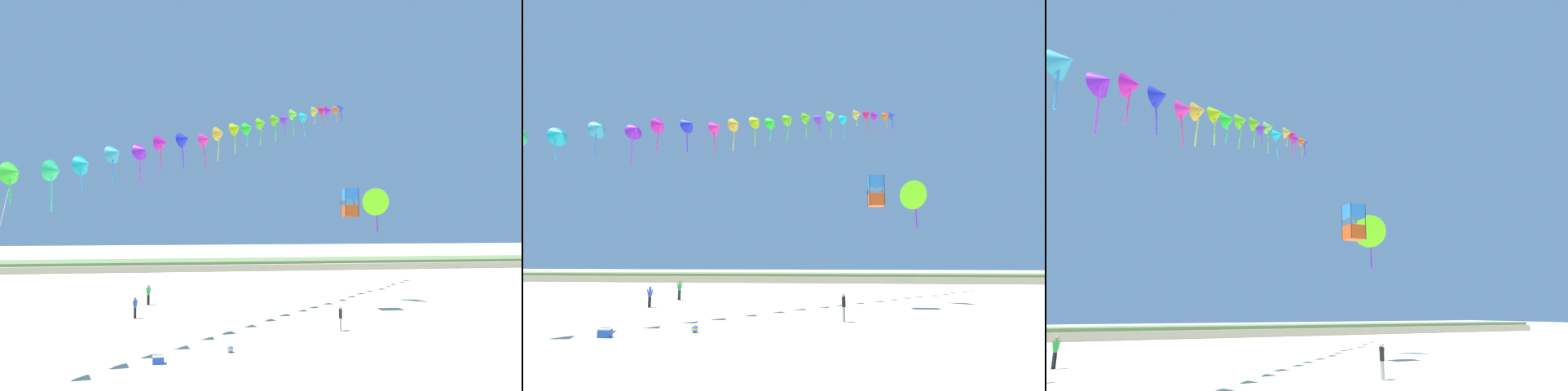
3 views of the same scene
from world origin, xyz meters
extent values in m
cube|color=beige|center=(0.00, 49.99, 0.47)|extent=(120.00, 8.77, 0.95)
cube|color=#6B844C|center=(0.00, 49.99, 1.08)|extent=(120.00, 7.46, 0.54)
cylinder|color=black|center=(-8.78, 19.94, 0.44)|extent=(0.13, 0.13, 0.88)
cylinder|color=black|center=(-8.87, 19.82, 0.44)|extent=(0.13, 0.13, 0.88)
cylinder|color=green|center=(-8.82, 19.88, 1.19)|extent=(0.23, 0.23, 0.62)
cylinder|color=green|center=(-8.70, 20.04, 1.24)|extent=(0.20, 0.22, 0.59)
cylinder|color=green|center=(-8.95, 19.72, 1.24)|extent=(0.20, 0.22, 0.59)
sphere|color=#9E7051|center=(-8.82, 19.88, 1.63)|extent=(0.24, 0.24, 0.24)
cylinder|color=gray|center=(5.17, 8.49, 0.42)|extent=(0.12, 0.12, 0.84)
cylinder|color=gray|center=(5.21, 8.63, 0.42)|extent=(0.12, 0.12, 0.84)
cylinder|color=black|center=(5.19, 8.56, 1.14)|extent=(0.22, 0.22, 0.60)
cylinder|color=black|center=(5.14, 8.37, 1.19)|extent=(0.13, 0.21, 0.57)
cylinder|color=black|center=(5.23, 8.75, 1.19)|extent=(0.13, 0.21, 0.57)
sphere|color=beige|center=(5.19, 8.56, 1.56)|extent=(0.23, 0.23, 0.23)
cone|color=#329EC2|center=(-9.23, 5.94, 11.42)|extent=(1.40, 1.44, 1.23)
cylinder|color=#3991E5|center=(-9.32, 5.83, 10.39)|extent=(0.14, 0.24, 1.63)
cone|color=purple|center=(-7.93, 7.87, 11.88)|extent=(1.42, 1.42, 1.22)
cylinder|color=#BC39E5|center=(-8.03, 7.75, 10.64)|extent=(0.09, 0.19, 2.04)
cone|color=#CB1AAE|center=(-6.81, 9.20, 12.64)|extent=(1.18, 1.32, 1.12)
cylinder|color=#E539A0|center=(-6.90, 9.09, 11.58)|extent=(0.17, 0.20, 1.68)
cone|color=#1C27D2|center=(-5.42, 11.01, 13.23)|extent=(1.34, 1.40, 1.20)
cylinder|color=#5839E5|center=(-5.52, 10.90, 12.05)|extent=(0.23, 0.25, 1.92)
cone|color=#EE29A5|center=(-3.91, 12.81, 13.55)|extent=(1.29, 1.37, 1.18)
cylinder|color=#E5397C|center=(-4.00, 12.69, 12.32)|extent=(0.28, 0.19, 2.01)
cone|color=gold|center=(-2.80, 14.46, 14.35)|extent=(1.26, 1.30, 1.11)
cylinder|color=yellow|center=(-2.89, 14.34, 13.12)|extent=(0.19, 0.10, 2.02)
cone|color=#A0C50C|center=(-1.38, 16.12, 15.13)|extent=(1.41, 1.42, 1.22)
cylinder|color=#99E539|center=(-1.47, 16.00, 13.94)|extent=(0.09, 0.27, 1.95)
cone|color=#1EDA28|center=(-0.22, 17.43, 15.43)|extent=(1.34, 1.33, 1.16)
cylinder|color=#39E56B|center=(-0.32, 17.32, 14.48)|extent=(0.22, 0.24, 1.45)
cone|color=#5ED21B|center=(1.15, 19.02, 16.23)|extent=(1.34, 1.37, 1.17)
cylinder|color=#4EE539|center=(1.05, 18.90, 15.06)|extent=(0.27, 0.10, 1.90)
cone|color=#60CC16|center=(2.75, 20.70, 16.94)|extent=(1.27, 1.35, 1.15)
cylinder|color=#56E539|center=(2.65, 20.58, 15.82)|extent=(0.16, 0.22, 1.81)
cone|color=#6935D0|center=(3.96, 22.50, 17.44)|extent=(1.35, 1.35, 1.16)
cylinder|color=#9B39E5|center=(3.87, 22.38, 16.62)|extent=(0.17, 0.22, 1.21)
cone|color=#70E63E|center=(5.16, 24.22, 18.35)|extent=(1.28, 1.33, 1.13)
cylinder|color=#43E539|center=(5.06, 24.10, 17.07)|extent=(0.09, 0.20, 2.13)
cone|color=#15D2DC|center=(6.56, 25.69, 18.46)|extent=(1.39, 1.41, 1.20)
cylinder|color=#39B2E5|center=(6.47, 25.57, 17.17)|extent=(0.24, 0.23, 2.14)
cone|color=gold|center=(8.09, 27.07, 19.43)|extent=(1.22, 1.31, 1.11)
cylinder|color=#D7E539|center=(8.00, 26.96, 18.61)|extent=(0.18, 0.21, 1.21)
cone|color=#EF196C|center=(9.37, 28.84, 20.04)|extent=(1.38, 1.43, 1.23)
cylinder|color=#E53952|center=(9.28, 28.73, 18.74)|extent=(0.24, 0.31, 2.16)
cone|color=purple|center=(10.51, 30.55, 20.38)|extent=(1.22, 1.32, 1.12)
cylinder|color=#E139E5|center=(10.42, 30.44, 19.31)|extent=(0.12, 0.10, 1.71)
cone|color=orange|center=(12.05, 32.26, 20.99)|extent=(1.36, 1.39, 1.19)
cylinder|color=gold|center=(11.96, 32.14, 20.05)|extent=(0.13, 0.10, 1.44)
cone|color=blue|center=(13.07, 33.75, 21.51)|extent=(1.25, 1.30, 1.11)
cylinder|color=#4139E5|center=(12.97, 33.63, 20.50)|extent=(0.12, 0.23, 1.57)
cone|color=#6EEB18|center=(12.19, 19.84, 9.16)|extent=(2.52, 2.34, 2.58)
cone|color=#892DE5|center=(12.19, 19.84, 9.18)|extent=(1.42, 1.33, 1.42)
cylinder|color=#892DE5|center=(12.19, 19.84, 7.49)|extent=(0.17, 0.28, 2.59)
cube|color=#E24F17|center=(8.25, 15.83, 8.22)|extent=(1.17, 1.17, 0.96)
cube|color=#2D81E5|center=(8.25, 15.83, 9.64)|extent=(1.17, 1.17, 0.96)
cylinder|color=black|center=(8.84, 15.27, 8.93)|extent=(0.04, 0.04, 2.38)
cylinder|color=black|center=(8.81, 16.41, 8.93)|extent=(0.04, 0.04, 2.38)
cylinder|color=black|center=(7.67, 16.38, 8.93)|extent=(0.04, 0.04, 2.38)
cylinder|color=black|center=(7.70, 15.24, 8.93)|extent=(0.04, 0.04, 2.38)
camera|label=1|loc=(-3.96, -22.24, 7.44)|focal=32.00mm
camera|label=2|loc=(3.97, -16.33, 3.68)|focal=28.00mm
camera|label=3|loc=(-7.85, -10.64, 3.09)|focal=32.00mm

